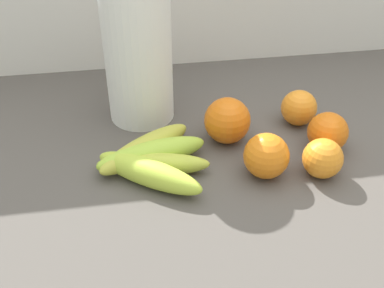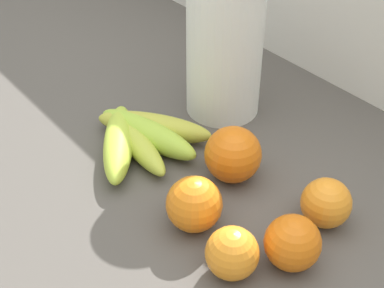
{
  "view_description": "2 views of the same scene",
  "coord_description": "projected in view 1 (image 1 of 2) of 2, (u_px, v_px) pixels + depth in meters",
  "views": [
    {
      "loc": [
        -0.31,
        -0.64,
        1.35
      ],
      "look_at": [
        -0.22,
        -0.04,
        0.9
      ],
      "focal_mm": 43.94,
      "sensor_mm": 36.0,
      "label": 1
    },
    {
      "loc": [
        0.3,
        -0.41,
        1.4
      ],
      "look_at": [
        -0.21,
        -0.0,
        0.9
      ],
      "focal_mm": 53.02,
      "sensor_mm": 36.0,
      "label": 2
    }
  ],
  "objects": [
    {
      "name": "orange_back_right",
      "position": [
        323.0,
        158.0,
        0.74
      ],
      "size": [
        0.06,
        0.06,
        0.06
      ],
      "primitive_type": "sphere",
      "color": "orange",
      "rests_on": "counter"
    },
    {
      "name": "orange_center",
      "position": [
        266.0,
        156.0,
        0.74
      ],
      "size": [
        0.07,
        0.07,
        0.07
      ],
      "primitive_type": "sphere",
      "color": "orange",
      "rests_on": "counter"
    },
    {
      "name": "orange_right",
      "position": [
        328.0,
        132.0,
        0.79
      ],
      "size": [
        0.07,
        0.07,
        0.07
      ],
      "primitive_type": "sphere",
      "color": "orange",
      "rests_on": "counter"
    },
    {
      "name": "banana_bunch",
      "position": [
        150.0,
        159.0,
        0.75
      ],
      "size": [
        0.19,
        0.21,
        0.04
      ],
      "color": "#B6D13F",
      "rests_on": "counter"
    },
    {
      "name": "orange_far_right",
      "position": [
        227.0,
        121.0,
        0.81
      ],
      "size": [
        0.08,
        0.08,
        0.08
      ],
      "primitive_type": "sphere",
      "color": "orange",
      "rests_on": "counter"
    },
    {
      "name": "paper_towel_roll",
      "position": [
        138.0,
        49.0,
        0.82
      ],
      "size": [
        0.12,
        0.12,
        0.3
      ],
      "color": "white",
      "rests_on": "counter"
    },
    {
      "name": "wall_back",
      "position": [
        250.0,
        126.0,
        1.25
      ],
      "size": [
        2.33,
        0.06,
        1.3
      ],
      "primitive_type": "cube",
      "color": "silver",
      "rests_on": "ground"
    },
    {
      "name": "orange_front",
      "position": [
        299.0,
        108.0,
        0.86
      ],
      "size": [
        0.07,
        0.07,
        0.07
      ],
      "primitive_type": "sphere",
      "color": "orange",
      "rests_on": "counter"
    }
  ]
}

